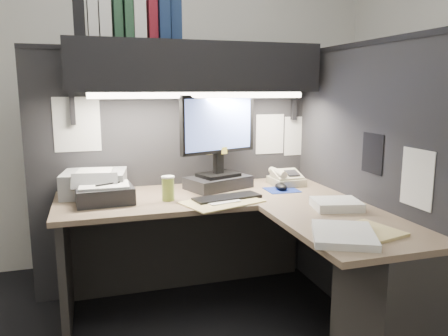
{
  "coord_description": "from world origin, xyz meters",
  "views": [
    {
      "loc": [
        -0.53,
        -1.97,
        1.37
      ],
      "look_at": [
        0.24,
        0.51,
        0.9
      ],
      "focal_mm": 35.0,
      "sensor_mm": 36.0,
      "label": 1
    }
  ],
  "objects_px": {
    "monitor": "(218,152)",
    "keyboard": "(227,198)",
    "printer": "(95,183)",
    "coffee_cup": "(168,189)",
    "desk": "(287,268)",
    "overhead_shelf": "(195,67)",
    "notebook_stack": "(105,194)",
    "telephone": "(286,179)"
  },
  "relations": [
    {
      "from": "overhead_shelf",
      "to": "telephone",
      "type": "bearing_deg",
      "value": -9.56
    },
    {
      "from": "printer",
      "to": "keyboard",
      "type": "bearing_deg",
      "value": -16.3
    },
    {
      "from": "monitor",
      "to": "keyboard",
      "type": "xyz_separation_m",
      "value": [
        -0.03,
        -0.29,
        -0.23
      ]
    },
    {
      "from": "printer",
      "to": "notebook_stack",
      "type": "relative_size",
      "value": 1.17
    },
    {
      "from": "keyboard",
      "to": "telephone",
      "type": "bearing_deg",
      "value": 16.09
    },
    {
      "from": "telephone",
      "to": "coffee_cup",
      "type": "distance_m",
      "value": 0.85
    },
    {
      "from": "overhead_shelf",
      "to": "keyboard",
      "type": "height_order",
      "value": "overhead_shelf"
    },
    {
      "from": "keyboard",
      "to": "coffee_cup",
      "type": "height_order",
      "value": "coffee_cup"
    },
    {
      "from": "monitor",
      "to": "desk",
      "type": "bearing_deg",
      "value": -96.74
    },
    {
      "from": "desk",
      "to": "overhead_shelf",
      "type": "relative_size",
      "value": 1.1
    },
    {
      "from": "overhead_shelf",
      "to": "printer",
      "type": "xyz_separation_m",
      "value": [
        -0.64,
        -0.01,
        -0.7
      ]
    },
    {
      "from": "desk",
      "to": "keyboard",
      "type": "distance_m",
      "value": 0.54
    },
    {
      "from": "monitor",
      "to": "overhead_shelf",
      "type": "bearing_deg",
      "value": 134.11
    },
    {
      "from": "keyboard",
      "to": "notebook_stack",
      "type": "xyz_separation_m",
      "value": [
        -0.69,
        0.14,
        0.04
      ]
    },
    {
      "from": "overhead_shelf",
      "to": "coffee_cup",
      "type": "distance_m",
      "value": 0.79
    },
    {
      "from": "telephone",
      "to": "printer",
      "type": "bearing_deg",
      "value": 175.02
    },
    {
      "from": "monitor",
      "to": "keyboard",
      "type": "bearing_deg",
      "value": -117.08
    },
    {
      "from": "notebook_stack",
      "to": "telephone",
      "type": "bearing_deg",
      "value": 5.52
    },
    {
      "from": "monitor",
      "to": "keyboard",
      "type": "height_order",
      "value": "monitor"
    },
    {
      "from": "keyboard",
      "to": "desk",
      "type": "bearing_deg",
      "value": -73.88
    },
    {
      "from": "telephone",
      "to": "notebook_stack",
      "type": "bearing_deg",
      "value": -175.48
    },
    {
      "from": "keyboard",
      "to": "printer",
      "type": "distance_m",
      "value": 0.81
    },
    {
      "from": "coffee_cup",
      "to": "overhead_shelf",
      "type": "bearing_deg",
      "value": 49.37
    },
    {
      "from": "desk",
      "to": "coffee_cup",
      "type": "distance_m",
      "value": 0.8
    },
    {
      "from": "monitor",
      "to": "printer",
      "type": "distance_m",
      "value": 0.79
    },
    {
      "from": "monitor",
      "to": "coffee_cup",
      "type": "height_order",
      "value": "monitor"
    },
    {
      "from": "telephone",
      "to": "printer",
      "type": "xyz_separation_m",
      "value": [
        -1.23,
        0.09,
        0.03
      ]
    },
    {
      "from": "telephone",
      "to": "printer",
      "type": "distance_m",
      "value": 1.24
    },
    {
      "from": "desk",
      "to": "overhead_shelf",
      "type": "distance_m",
      "value": 1.33
    },
    {
      "from": "telephone",
      "to": "notebook_stack",
      "type": "height_order",
      "value": "notebook_stack"
    },
    {
      "from": "keyboard",
      "to": "coffee_cup",
      "type": "xyz_separation_m",
      "value": [
        -0.33,
        0.08,
        0.06
      ]
    },
    {
      "from": "desk",
      "to": "notebook_stack",
      "type": "height_order",
      "value": "notebook_stack"
    },
    {
      "from": "desk",
      "to": "telephone",
      "type": "relative_size",
      "value": 8.14
    },
    {
      "from": "keyboard",
      "to": "notebook_stack",
      "type": "height_order",
      "value": "notebook_stack"
    },
    {
      "from": "desk",
      "to": "overhead_shelf",
      "type": "height_order",
      "value": "overhead_shelf"
    },
    {
      "from": "overhead_shelf",
      "to": "keyboard",
      "type": "bearing_deg",
      "value": -74.71
    },
    {
      "from": "desk",
      "to": "overhead_shelf",
      "type": "bearing_deg",
      "value": 111.79
    },
    {
      "from": "monitor",
      "to": "notebook_stack",
      "type": "bearing_deg",
      "value": 171.42
    },
    {
      "from": "coffee_cup",
      "to": "notebook_stack",
      "type": "height_order",
      "value": "coffee_cup"
    },
    {
      "from": "printer",
      "to": "notebook_stack",
      "type": "bearing_deg",
      "value": -67.5
    },
    {
      "from": "overhead_shelf",
      "to": "monitor",
      "type": "xyz_separation_m",
      "value": [
        0.13,
        -0.06,
        -0.53
      ]
    },
    {
      "from": "telephone",
      "to": "printer",
      "type": "height_order",
      "value": "printer"
    }
  ]
}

